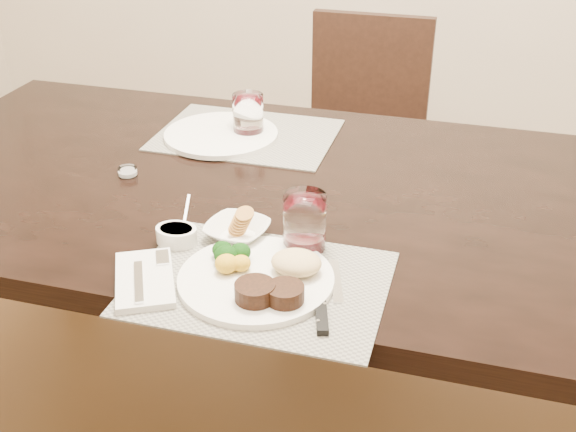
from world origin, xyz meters
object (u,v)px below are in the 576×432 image
(chair_far, at_px, (362,134))
(cracker_bowl, at_px, (237,230))
(wine_glass_near, at_px, (304,225))
(dinner_plate, at_px, (262,277))
(steak_knife, at_px, (325,306))
(far_plate, at_px, (221,135))

(chair_far, height_order, cracker_bowl, chair_far)
(chair_far, bearing_deg, wine_glass_near, -85.29)
(chair_far, relative_size, wine_glass_near, 7.85)
(cracker_bowl, distance_m, wine_glass_near, 0.14)
(dinner_plate, height_order, steak_knife, dinner_plate)
(steak_knife, bearing_deg, wine_glass_near, 98.35)
(chair_far, xyz_separation_m, far_plate, (-0.25, -0.71, 0.26))
(chair_far, distance_m, dinner_plate, 1.35)
(dinner_plate, relative_size, wine_glass_near, 2.48)
(cracker_bowl, relative_size, wine_glass_near, 1.23)
(cracker_bowl, height_order, wine_glass_near, wine_glass_near)
(chair_far, relative_size, cracker_bowl, 6.38)
(wine_glass_near, bearing_deg, dinner_plate, -105.53)
(chair_far, relative_size, steak_knife, 3.89)
(steak_knife, relative_size, wine_glass_near, 2.02)
(dinner_plate, xyz_separation_m, steak_knife, (0.13, -0.04, -0.01))
(wine_glass_near, relative_size, far_plate, 0.39)
(dinner_plate, bearing_deg, chair_far, 79.28)
(cracker_bowl, xyz_separation_m, far_plate, (-0.21, 0.47, -0.01))
(cracker_bowl, bearing_deg, wine_glass_near, 0.00)
(wine_glass_near, bearing_deg, far_plate, 126.67)
(steak_knife, bearing_deg, chair_far, 80.98)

